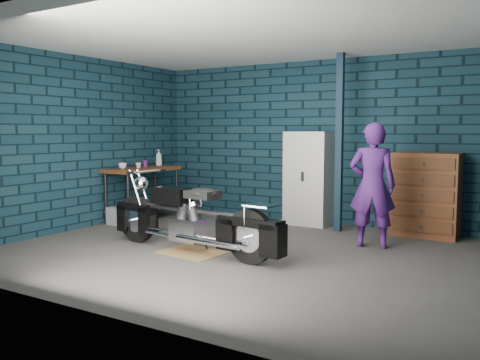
% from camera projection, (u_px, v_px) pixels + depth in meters
% --- Properties ---
extents(ground, '(6.00, 6.00, 0.00)m').
position_uv_depth(ground, '(242.00, 252.00, 6.45)').
color(ground, '#474442').
rests_on(ground, ground).
extents(room_walls, '(6.02, 5.01, 2.71)m').
position_uv_depth(room_walls, '(264.00, 103.00, 6.74)').
color(room_walls, '#0F2835').
rests_on(room_walls, ground).
extents(support_post, '(0.10, 0.10, 2.70)m').
position_uv_depth(support_post, '(339.00, 143.00, 7.69)').
color(support_post, '#112437').
rests_on(support_post, ground).
extents(workbench, '(0.60, 1.40, 0.91)m').
position_uv_depth(workbench, '(143.00, 194.00, 8.75)').
color(workbench, brown).
rests_on(workbench, ground).
extents(drip_mat, '(0.85, 0.68, 0.01)m').
position_uv_depth(drip_mat, '(192.00, 252.00, 6.44)').
color(drip_mat, olive).
rests_on(drip_mat, ground).
extents(motorcycle, '(2.35, 0.86, 1.01)m').
position_uv_depth(motorcycle, '(192.00, 213.00, 6.39)').
color(motorcycle, black).
rests_on(motorcycle, ground).
extents(person, '(0.68, 0.53, 1.65)m').
position_uv_depth(person, '(372.00, 185.00, 6.67)').
color(person, '#53207A').
rests_on(person, ground).
extents(storage_bin, '(0.47, 0.33, 0.29)m').
position_uv_depth(storage_bin, '(123.00, 216.00, 8.35)').
color(storage_bin, '#95979D').
rests_on(storage_bin, ground).
extents(locker, '(0.71, 0.51, 1.53)m').
position_uv_depth(locker, '(309.00, 178.00, 8.31)').
color(locker, silver).
rests_on(locker, ground).
extents(tool_chest, '(0.92, 0.51, 1.22)m').
position_uv_depth(tool_chest, '(426.00, 195.00, 7.37)').
color(tool_chest, brown).
rests_on(tool_chest, ground).
extents(cup_a, '(0.17, 0.17, 0.10)m').
position_uv_depth(cup_a, '(123.00, 166.00, 8.39)').
color(cup_a, beige).
rests_on(cup_a, workbench).
extents(cup_b, '(0.11, 0.11, 0.09)m').
position_uv_depth(cup_b, '(138.00, 165.00, 8.58)').
color(cup_b, beige).
rests_on(cup_b, workbench).
extents(mug_purple, '(0.11, 0.11, 0.11)m').
position_uv_depth(mug_purple, '(145.00, 164.00, 8.86)').
color(mug_purple, '#5B1966').
rests_on(mug_purple, workbench).
extents(bottle, '(0.12, 0.12, 0.29)m').
position_uv_depth(bottle, '(159.00, 158.00, 9.16)').
color(bottle, '#95979D').
rests_on(bottle, workbench).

